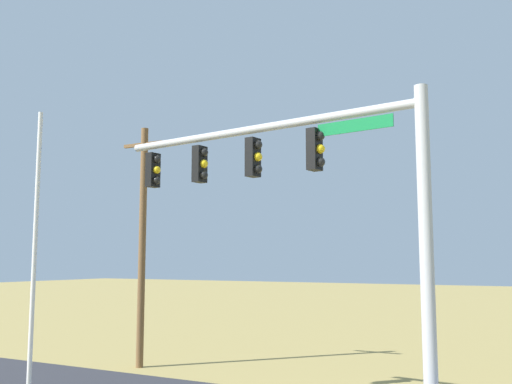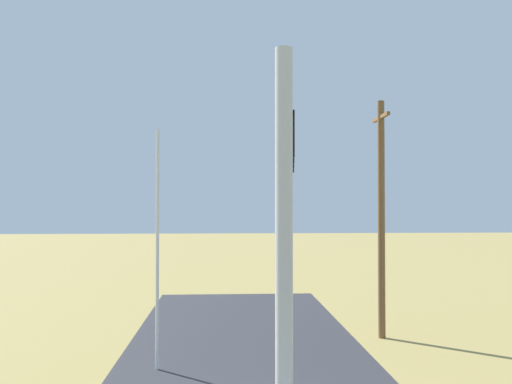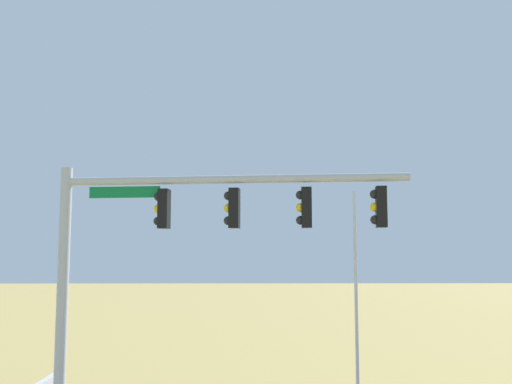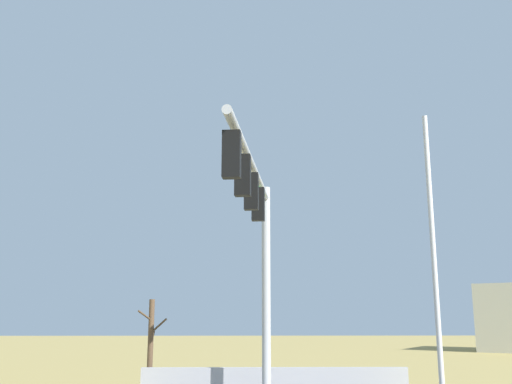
% 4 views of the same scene
% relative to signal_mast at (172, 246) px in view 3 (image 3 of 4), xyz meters
% --- Properties ---
extents(signal_mast, '(8.47, 1.29, 7.32)m').
position_rel_signal_mast_xyz_m(signal_mast, '(0.00, 0.00, 0.00)').
color(signal_mast, '#B2B5BA').
rests_on(signal_mast, ground_plane).
extents(flagpole, '(0.10, 0.10, 7.06)m').
position_rel_signal_mast_xyz_m(flagpole, '(-5.06, -3.24, -1.83)').
color(flagpole, silver).
rests_on(flagpole, ground_plane).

